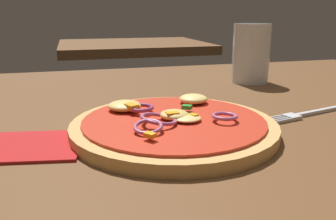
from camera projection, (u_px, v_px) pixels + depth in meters
dining_table at (210, 143)px, 0.41m from camera, size 1.17×0.96×0.04m
pizza at (172, 123)px, 0.40m from camera, size 0.23×0.23×0.03m
fork at (312, 113)px, 0.47m from camera, size 0.19×0.06×0.01m
beer_glass at (251, 57)px, 0.67m from camera, size 0.07×0.07×0.11m
napkin at (6, 148)px, 0.35m from camera, size 0.16×0.11×0.00m
background_table at (133, 46)px, 1.57m from camera, size 0.64×0.53×0.04m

